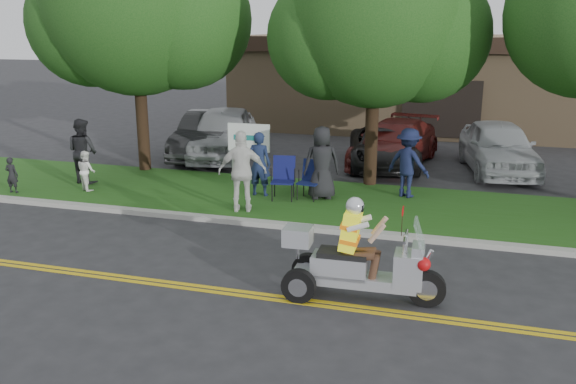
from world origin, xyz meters
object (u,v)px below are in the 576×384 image
(lawn_chair_a, at_px, (311,177))
(parked_car_far_left, at_px, (224,132))
(parked_car_right, at_px, (395,143))
(trike_scooter, at_px, (355,264))
(spectator_adult_left, at_px, (259,164))
(spectator_adult_mid, at_px, (83,151))
(spectator_adult_right, at_px, (242,171))
(parked_car_left, at_px, (209,135))
(lawn_chair_b, at_px, (284,175))
(parked_car_far_right, at_px, (498,147))
(parked_car_mid, at_px, (383,148))

(lawn_chair_a, bearing_deg, parked_car_far_left, 141.73)
(parked_car_right, bearing_deg, trike_scooter, -76.19)
(spectator_adult_left, xyz_separation_m, spectator_adult_mid, (-5.21, -0.14, 0.07))
(spectator_adult_right, xyz_separation_m, parked_car_left, (-3.49, 5.98, -0.30))
(spectator_adult_left, distance_m, spectator_adult_right, 1.45)
(trike_scooter, bearing_deg, lawn_chair_b, 116.32)
(spectator_adult_left, relative_size, parked_car_far_left, 0.33)
(trike_scooter, xyz_separation_m, parked_car_far_right, (2.57, 10.29, 0.18))
(parked_car_far_left, relative_size, parked_car_mid, 1.12)
(spectator_adult_mid, xyz_separation_m, parked_car_left, (1.80, 4.68, -0.24))
(spectator_adult_mid, distance_m, parked_car_mid, 9.17)
(spectator_adult_right, relative_size, parked_car_far_left, 0.38)
(trike_scooter, relative_size, parked_car_mid, 0.59)
(trike_scooter, relative_size, lawn_chair_a, 2.71)
(trike_scooter, height_order, lawn_chair_b, trike_scooter)
(spectator_adult_mid, height_order, parked_car_far_right, spectator_adult_mid)
(parked_car_far_left, relative_size, parked_car_left, 1.08)
(parked_car_far_left, distance_m, parked_car_far_right, 9.01)
(parked_car_mid, distance_m, parked_car_far_right, 3.53)
(spectator_adult_left, height_order, spectator_adult_mid, spectator_adult_mid)
(lawn_chair_a, distance_m, spectator_adult_right, 2.06)
(parked_car_mid, bearing_deg, spectator_adult_right, -123.36)
(spectator_adult_right, relative_size, parked_car_far_right, 0.41)
(spectator_adult_mid, bearing_deg, lawn_chair_b, -165.06)
(spectator_adult_mid, relative_size, spectator_adult_right, 0.94)
(spectator_adult_right, xyz_separation_m, parked_car_right, (2.81, 6.61, -0.37))
(lawn_chair_b, height_order, parked_car_mid, parked_car_mid)
(parked_car_far_left, bearing_deg, parked_car_mid, -13.97)
(spectator_adult_right, xyz_separation_m, parked_car_far_right, (6.01, 6.45, -0.28))
(lawn_chair_b, relative_size, spectator_adult_right, 0.56)
(parked_car_far_left, height_order, parked_car_right, parked_car_far_left)
(trike_scooter, distance_m, parked_car_right, 10.47)
(spectator_adult_right, bearing_deg, parked_car_far_right, -150.11)
(lawn_chair_a, relative_size, parked_car_far_left, 0.19)
(lawn_chair_a, xyz_separation_m, parked_car_left, (-4.76, 4.41, 0.11))
(lawn_chair_b, bearing_deg, trike_scooter, -71.12)
(parked_car_right, bearing_deg, lawn_chair_b, -102.40)
(spectator_adult_left, distance_m, parked_car_far_right, 7.88)
(spectator_adult_mid, bearing_deg, spectator_adult_left, -164.11)
(parked_car_right, bearing_deg, parked_car_mid, -111.86)
(parked_car_mid, bearing_deg, spectator_adult_left, -130.02)
(parked_car_left, bearing_deg, lawn_chair_a, -51.12)
(lawn_chair_a, distance_m, parked_car_far_left, 6.20)
(parked_car_left, xyz_separation_m, parked_car_far_right, (9.50, 0.47, 0.02))
(parked_car_far_left, height_order, parked_car_mid, parked_car_far_left)
(lawn_chair_b, distance_m, parked_car_mid, 5.13)
(trike_scooter, bearing_deg, parked_car_far_left, 120.74)
(spectator_adult_left, bearing_deg, parked_car_right, -120.83)
(parked_car_right, distance_m, parked_car_far_right, 3.21)
(parked_car_right, bearing_deg, spectator_adult_right, -102.65)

